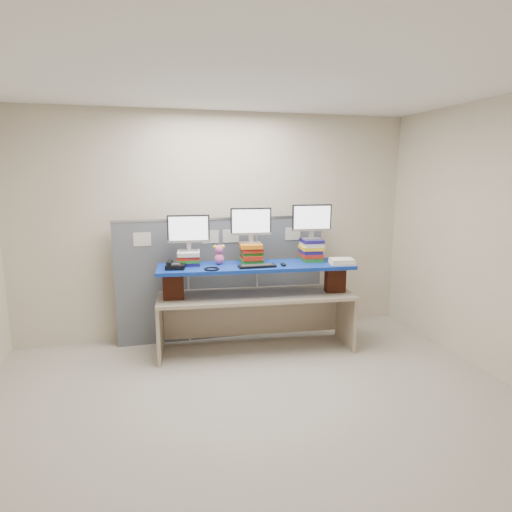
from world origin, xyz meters
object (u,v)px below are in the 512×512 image
object	(u,v)px
blue_board	(256,266)
desk_phone	(175,266)
monitor_center	(251,223)
keyboard	(257,266)
monitor_left	(189,231)
monitor_right	(312,220)
desk	(256,305)

from	to	relation	value
blue_board	desk_phone	distance (m)	0.91
monitor_center	keyboard	xyz separation A→B (m)	(0.00, -0.26, -0.45)
keyboard	monitor_left	bearing A→B (deg)	156.02
monitor_right	desk_phone	xyz separation A→B (m)	(-1.60, -0.04, -0.46)
desk	blue_board	bearing A→B (deg)	-98.67
desk_phone	monitor_right	bearing A→B (deg)	12.11
blue_board	monitor_center	bearing A→B (deg)	108.47
desk	desk_phone	size ratio (longest dim) A/B	9.84
desk	keyboard	world-z (taller)	keyboard
monitor_center	keyboard	distance (m)	0.52
monitor_left	desk_phone	xyz separation A→B (m)	(-0.18, -0.18, -0.36)
keyboard	desk_phone	world-z (taller)	desk_phone
monitor_left	desk_phone	world-z (taller)	monitor_left
blue_board	monitor_left	size ratio (longest dim) A/B	4.70
desk	monitor_right	size ratio (longest dim) A/B	4.87
desk_phone	monitor_left	bearing A→B (deg)	55.15
desk	desk_phone	bearing A→B (deg)	-175.40
blue_board	keyboard	bearing A→B (deg)	-94.64
monitor_center	monitor_left	bearing A→B (deg)	-180.00
blue_board	monitor_center	size ratio (longest dim) A/B	4.70
keyboard	desk_phone	xyz separation A→B (m)	(-0.89, 0.15, 0.02)
monitor_center	desk_phone	bearing A→B (deg)	-167.58
desk	monitor_center	xyz separation A→B (m)	(-0.03, 0.12, 0.95)
keyboard	desk	bearing A→B (deg)	80.43
monitor_right	monitor_left	bearing A→B (deg)	180.00
desk	monitor_left	distance (m)	1.16
monitor_center	monitor_right	bearing A→B (deg)	-0.00
monitor_left	monitor_right	size ratio (longest dim) A/B	1.00
monitor_left	desk_phone	bearing A→B (deg)	-130.09
desk_phone	blue_board	bearing A→B (deg)	9.84
desk	monitor_center	world-z (taller)	monitor_center
blue_board	monitor_right	world-z (taller)	monitor_right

